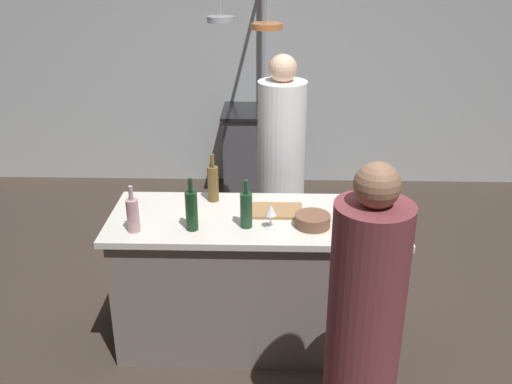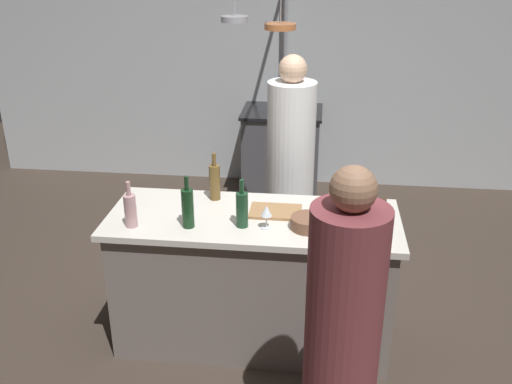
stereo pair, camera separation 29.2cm
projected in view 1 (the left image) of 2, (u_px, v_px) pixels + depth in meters
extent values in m
plane|color=#382D26|center=(255.00, 336.00, 3.91)|extent=(9.00, 9.00, 0.00)
cube|color=#B2B7BC|center=(263.00, 61.00, 5.99)|extent=(6.40, 0.16, 2.60)
cube|color=slate|center=(255.00, 282.00, 3.74)|extent=(1.72, 0.66, 0.86)
cube|color=beige|center=(255.00, 220.00, 3.56)|extent=(1.80, 0.72, 0.04)
cube|color=#47474C|center=(262.00, 153.00, 5.98)|extent=(0.76, 0.60, 0.86)
cube|color=black|center=(262.00, 111.00, 5.80)|extent=(0.80, 0.64, 0.03)
cylinder|color=white|center=(281.00, 179.00, 4.48)|extent=(0.36, 0.36, 1.52)
sphere|color=#D8AD8C|center=(283.00, 68.00, 4.13)|extent=(0.21, 0.21, 0.21)
cylinder|color=#4C4C51|center=(354.00, 359.00, 3.20)|extent=(0.06, 0.06, 0.62)
cylinder|color=black|center=(358.00, 310.00, 3.06)|extent=(0.26, 0.26, 0.04)
cylinder|color=brown|center=(362.00, 346.00, 2.69)|extent=(0.35, 0.35, 1.45)
sphere|color=#8C664C|center=(377.00, 185.00, 2.36)|extent=(0.20, 0.20, 0.20)
cylinder|color=gray|center=(263.00, 86.00, 5.95)|extent=(0.04, 0.04, 2.15)
cylinder|color=gray|center=(221.00, 19.00, 4.37)|extent=(0.21, 0.21, 0.04)
cylinder|color=gray|center=(220.00, 2.00, 4.32)|extent=(0.01, 0.01, 0.24)
cylinder|color=#B26638|center=(267.00, 26.00, 4.37)|extent=(0.24, 0.24, 0.04)
cylinder|color=gray|center=(267.00, 6.00, 4.32)|extent=(0.01, 0.01, 0.29)
cube|color=#997047|center=(277.00, 211.00, 3.61)|extent=(0.32, 0.22, 0.02)
cylinder|color=#382319|center=(384.00, 211.00, 3.38)|extent=(0.05, 0.05, 0.21)
cylinder|color=#143319|center=(192.00, 211.00, 3.35)|extent=(0.07, 0.07, 0.24)
cylinder|color=#143319|center=(190.00, 186.00, 3.28)|extent=(0.03, 0.03, 0.08)
cylinder|color=#B78C8E|center=(133.00, 216.00, 3.33)|extent=(0.07, 0.07, 0.20)
cylinder|color=#B78C8E|center=(131.00, 193.00, 3.28)|extent=(0.03, 0.03, 0.08)
cylinder|color=brown|center=(213.00, 184.00, 3.72)|extent=(0.07, 0.07, 0.23)
cylinder|color=brown|center=(212.00, 161.00, 3.66)|extent=(0.03, 0.03, 0.08)
cylinder|color=#193D23|center=(246.00, 210.00, 3.38)|extent=(0.07, 0.07, 0.21)
cylinder|color=#193D23|center=(246.00, 187.00, 3.32)|extent=(0.03, 0.03, 0.08)
cylinder|color=silver|center=(368.00, 214.00, 3.58)|extent=(0.06, 0.06, 0.01)
cylinder|color=silver|center=(369.00, 208.00, 3.56)|extent=(0.01, 0.01, 0.07)
cone|color=silver|center=(370.00, 198.00, 3.53)|extent=(0.07, 0.07, 0.06)
cylinder|color=silver|center=(271.00, 227.00, 3.42)|extent=(0.06, 0.06, 0.01)
cylinder|color=silver|center=(271.00, 221.00, 3.40)|extent=(0.01, 0.01, 0.07)
cone|color=silver|center=(271.00, 210.00, 3.37)|extent=(0.07, 0.07, 0.06)
cylinder|color=brown|center=(312.00, 221.00, 3.42)|extent=(0.21, 0.21, 0.07)
cylinder|color=silver|center=(360.00, 229.00, 3.32)|extent=(0.21, 0.21, 0.07)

